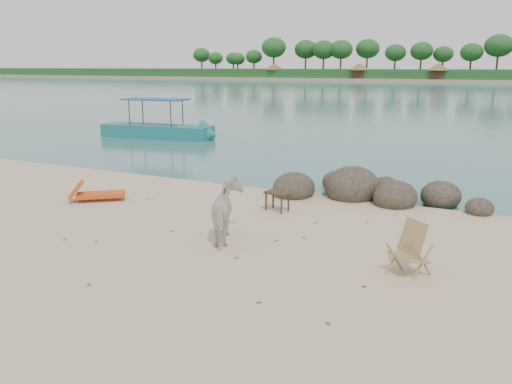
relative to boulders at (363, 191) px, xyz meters
The scene contains 10 objects.
water 83.75m from the boulders, 91.39° to the left, with size 400.00×400.00×0.00m, color #336466.
far_shore 163.73m from the boulders, 90.71° to the left, with size 420.00×90.00×1.40m, color tan.
far_scenery 130.47m from the boulders, 90.88° to the left, with size 420.00×18.00×9.50m.
boulders is the anchor object (origin of this frame).
cow 5.62m from the boulders, 109.89° to the right, with size 0.75×1.65×1.39m, color silver.
side_table 3.11m from the boulders, 126.20° to the right, with size 0.68×0.44×0.55m, color #332214, non-canonical shape.
lounge_chair 8.09m from the boulders, 151.85° to the right, with size 1.77×0.62×0.53m, color #DF5C1A, non-canonical shape.
deck_chair 5.91m from the boulders, 67.62° to the right, with size 0.64×0.71×1.01m, color #A18650, non-canonical shape.
boat_near 16.78m from the boulders, 148.82° to the left, with size 7.46×1.68×3.62m, color #1E6E6F, non-canonical shape.
dead_leaves 5.85m from the boulders, 109.47° to the right, with size 7.70×6.21×0.00m.
Camera 1 is at (5.55, -8.74, 4.02)m, focal length 35.00 mm.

